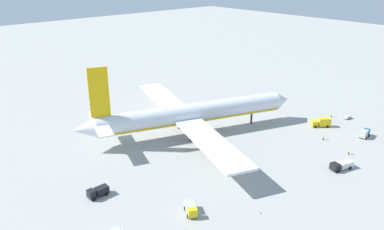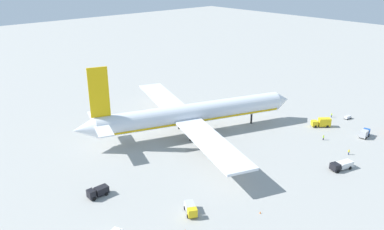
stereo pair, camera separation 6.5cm
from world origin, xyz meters
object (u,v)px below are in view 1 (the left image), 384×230
object	(u,v)px
baggage_cart_0	(348,117)
traffic_cone_0	(260,212)
airliner	(190,114)
service_truck_4	(365,133)
service_truck_3	(341,165)
service_truck_1	(322,122)
service_truck_5	(191,209)
service_truck_2	(98,192)
ground_worker_2	(332,115)
ground_worker_0	(349,152)
ground_worker_1	(323,137)
traffic_cone_2	(185,230)

from	to	relation	value
baggage_cart_0	traffic_cone_0	distance (m)	72.91
airliner	baggage_cart_0	xyz separation A→B (m)	(53.29, -29.00, -6.49)
service_truck_4	service_truck_3	bearing A→B (deg)	-167.01
service_truck_3	baggage_cart_0	size ratio (longest dim) A/B	2.01
service_truck_1	service_truck_5	xyz separation A→B (m)	(-69.09, -7.85, -0.38)
service_truck_4	traffic_cone_0	size ratio (longest dim) A/B	8.99
service_truck_2	ground_worker_2	world-z (taller)	service_truck_2
service_truck_5	ground_worker_0	bearing A→B (deg)	-9.59
ground_worker_0	ground_worker_1	distance (m)	11.45
service_truck_4	baggage_cart_0	size ratio (longest dim) A/B	1.36
baggage_cart_0	ground_worker_0	size ratio (longest dim) A/B	2.03
airliner	traffic_cone_0	bearing A→B (deg)	-111.45
service_truck_4	baggage_cart_0	bearing A→B (deg)	46.42
ground_worker_0	service_truck_3	bearing A→B (deg)	-162.99
service_truck_2	ground_worker_1	xyz separation A→B (m)	(72.14, -19.30, -0.45)
baggage_cart_0	traffic_cone_2	distance (m)	88.95
ground_worker_0	service_truck_5	bearing A→B (deg)	170.41
service_truck_2	traffic_cone_2	bearing A→B (deg)	-73.45
service_truck_5	traffic_cone_0	world-z (taller)	service_truck_5
service_truck_4	ground_worker_2	distance (m)	18.82
traffic_cone_0	ground_worker_0	bearing A→B (deg)	1.77
ground_worker_2	traffic_cone_2	xyz separation A→B (m)	(-85.36, -14.51, -0.55)
service_truck_4	ground_worker_2	xyz separation A→B (m)	(8.33, 16.87, -0.63)
baggage_cart_0	ground_worker_0	distance (m)	31.19
baggage_cart_0	ground_worker_2	distance (m)	5.77
airliner	traffic_cone_0	world-z (taller)	airliner
service_truck_4	ground_worker_0	size ratio (longest dim) A/B	2.76
ground_worker_1	service_truck_1	bearing A→B (deg)	34.05
airliner	service_truck_2	world-z (taller)	airliner
ground_worker_1	traffic_cone_0	xyz separation A→B (m)	(-47.41, -12.18, -0.63)
ground_worker_2	traffic_cone_2	world-z (taller)	ground_worker_2
baggage_cart_0	ground_worker_2	xyz separation A→B (m)	(-3.07, 4.88, 0.16)
ground_worker_1	traffic_cone_2	world-z (taller)	ground_worker_1
service_truck_4	service_truck_5	distance (m)	72.09
ground_worker_2	service_truck_2	bearing A→B (deg)	173.64
baggage_cart_0	traffic_cone_0	bearing A→B (deg)	-167.12
service_truck_5	traffic_cone_2	world-z (taller)	service_truck_5
service_truck_1	service_truck_4	bearing A→B (deg)	-79.31
service_truck_5	ground_worker_0	distance (m)	56.59
service_truck_2	ground_worker_1	size ratio (longest dim) A/B	3.00
service_truck_2	service_truck_3	xyz separation A→B (m)	(58.35, -33.21, -0.10)
airliner	ground_worker_2	bearing A→B (deg)	-25.65
airliner	traffic_cone_2	xyz separation A→B (m)	(-35.13, -38.63, -6.88)
ground_worker_0	traffic_cone_0	xyz separation A→B (m)	(-43.68, -1.35, -0.64)
baggage_cart_0	service_truck_1	bearing A→B (deg)	170.45
traffic_cone_0	traffic_cone_2	world-z (taller)	same
ground_worker_2	baggage_cart_0	bearing A→B (deg)	-57.87
ground_worker_0	ground_worker_2	bearing A→B (deg)	39.13
baggage_cart_0	service_truck_2	bearing A→B (deg)	170.98
airliner	service_truck_5	world-z (taller)	airliner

